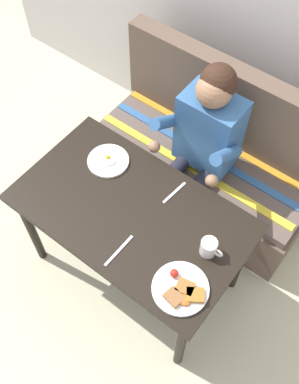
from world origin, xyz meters
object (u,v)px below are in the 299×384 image
Objects in this scene: couch at (207,162)px; knife at (119,251)px; plate_eggs at (108,161)px; person at (202,141)px; fork at (174,193)px; table at (132,219)px; plate_breakfast at (181,289)px; coffee_mug at (209,247)px.

knife is (0.09, -0.98, 0.40)m from couch.
plate_eggs reaches higher than knife.
person is (0.03, -0.17, 0.41)m from couch.
person reaches higher than fork.
couch is 6.35× the size of plate_eggs.
couch is (0.00, 0.76, -0.32)m from table.
plate_breakfast is at bearing -25.85° from plate_eggs.
couch is 1.06m from knife.
plate_eggs is 1.33× the size of fork.
couch reaches higher than knife.
table is 7.06× the size of fork.
person reaches higher than knife.
table is 0.35m from plate_eggs.
table is 0.49m from plate_breakfast.
plate_eggs reaches higher than fork.
plate_eggs is (-0.74, 0.36, -0.00)m from plate_breakfast.
knife is (-0.02, -0.43, 0.00)m from fork.
plate_breakfast is 0.82m from plate_eggs.
table is 0.83m from couch.
fork is at bearing -78.70° from couch.
coffee_mug is at bearing -9.48° from plate_eggs.
person is 7.13× the size of fork.
fork is (-0.33, 0.41, -0.01)m from plate_breakfast.
person is at bearing 107.68° from fork.
couch reaches higher than plate_eggs.
person reaches higher than coffee_mug.
couch is at bearing 100.17° from person.
couch reaches higher than table.
knife is (0.06, -0.80, -0.01)m from person.
table is 0.99× the size of person.
table is 0.26m from fork.
table is at bearing -174.25° from coffee_mug.
plate_breakfast is at bearing -62.24° from person.
person is at bearing 95.61° from knife.
couch is 0.95m from coffee_mug.
plate_breakfast reaches higher than fork.
knife is (-0.34, -0.26, -0.05)m from coffee_mug.
couch is 1.13m from plate_breakfast.
coffee_mug is (-0.01, 0.24, 0.04)m from plate_breakfast.
coffee_mug is (0.43, -0.72, 0.45)m from couch.
person is 10.27× the size of coffee_mug.
plate_breakfast is (0.41, -0.78, 0.00)m from person.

